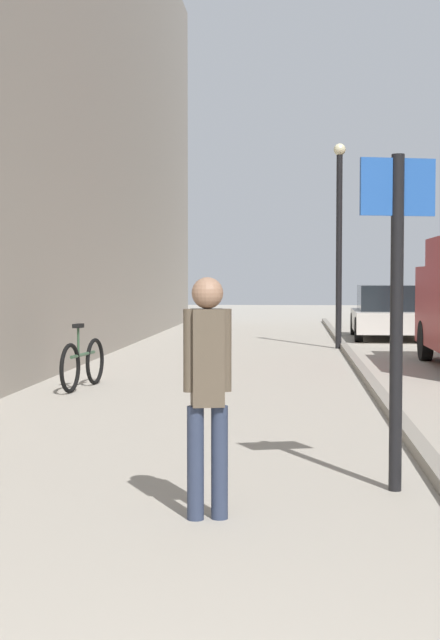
% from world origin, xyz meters
% --- Properties ---
extents(ground_plane, '(80.00, 80.00, 0.00)m').
position_xyz_m(ground_plane, '(0.00, 12.00, 0.00)').
color(ground_plane, '#A8A093').
extents(kerb_strip, '(0.16, 40.00, 0.12)m').
position_xyz_m(kerb_strip, '(1.58, 12.00, 0.06)').
color(kerb_strip, gray).
rests_on(kerb_strip, ground_plane).
extents(pedestrian_main_foreground, '(0.32, 0.22, 1.66)m').
position_xyz_m(pedestrian_main_foreground, '(-0.19, 4.50, 0.96)').
color(pedestrian_main_foreground, '#2D3851').
rests_on(pedestrian_main_foreground, ground_plane).
extents(parked_car, '(1.94, 4.25, 1.45)m').
position_xyz_m(parked_car, '(2.95, 22.84, 0.71)').
color(parked_car, silver).
rests_on(parked_car, ground_plane).
extents(street_sign_post, '(0.59, 0.18, 2.60)m').
position_xyz_m(street_sign_post, '(1.18, 5.43, 1.55)').
color(street_sign_post, black).
rests_on(street_sign_post, ground_plane).
extents(lamp_post, '(0.28, 0.28, 4.76)m').
position_xyz_m(lamp_post, '(1.46, 19.26, 2.72)').
color(lamp_post, black).
rests_on(lamp_post, ground_plane).
extents(bicycle_leaning, '(0.27, 1.76, 0.98)m').
position_xyz_m(bicycle_leaning, '(-2.73, 11.43, 0.38)').
color(bicycle_leaning, black).
rests_on(bicycle_leaning, ground_plane).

